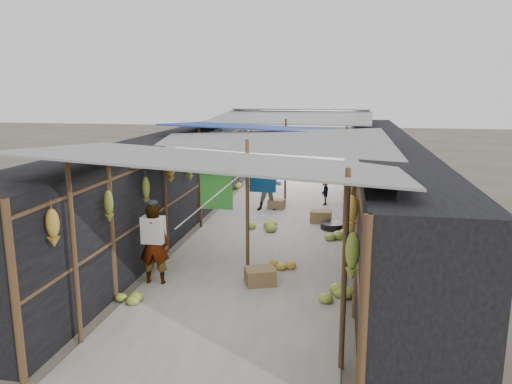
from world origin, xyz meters
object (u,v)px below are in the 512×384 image
Objects in this scene: shopper_blue at (269,186)px; vendor_seated at (324,192)px; crate_near at (260,277)px; vendor_elderly at (154,244)px; black_basin at (332,226)px.

vendor_seated is (1.55, 0.97, -0.32)m from shopper_blue.
vendor_elderly is at bearing 166.97° from crate_near.
shopper_blue is at bearing -68.46° from vendor_seated.
vendor_elderly is at bearing -114.20° from shopper_blue.
black_basin is at bearing -3.68° from vendor_seated.
vendor_seated is at bearing 19.72° from shopper_blue.
shopper_blue reaches higher than black_basin.
vendor_seated is at bearing -119.58° from vendor_elderly.
shopper_blue is 1.75× the size of vendor_seated.
vendor_elderly reaches higher than vendor_seated.
black_basin is 0.39× the size of vendor_elderly.
vendor_elderly is (-3.09, -4.15, 0.66)m from black_basin.
vendor_seated reaches higher than black_basin.
vendor_elderly reaches higher than shopper_blue.
crate_near reaches higher than black_basin.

